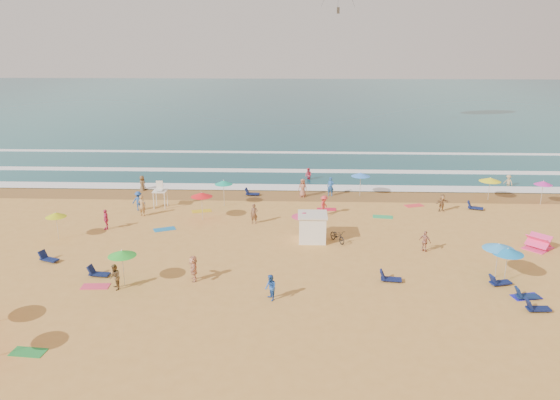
{
  "coord_description": "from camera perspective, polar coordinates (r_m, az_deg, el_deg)",
  "views": [
    {
      "loc": [
        2.41,
        -38.48,
        15.14
      ],
      "look_at": [
        0.78,
        6.0,
        1.5
      ],
      "focal_mm": 35.0,
      "sensor_mm": 36.0,
      "label": 1
    }
  ],
  "objects": [
    {
      "name": "cabana",
      "position": [
        41.46,
        3.4,
        -2.94
      ],
      "size": [
        2.0,
        2.0,
        2.0
      ],
      "primitive_type": "cube",
      "color": "white",
      "rests_on": "ground"
    },
    {
      "name": "towels",
      "position": [
        40.05,
        -0.19,
        -5.15
      ],
      "size": [
        41.81,
        26.09,
        0.03
      ],
      "color": "#D8561B",
      "rests_on": "ground"
    },
    {
      "name": "ground",
      "position": [
        41.42,
        -1.39,
        -4.41
      ],
      "size": [
        220.0,
        220.0,
        0.0
      ],
      "primitive_type": "plane",
      "color": "gold",
      "rests_on": "ground"
    },
    {
      "name": "wet_sand",
      "position": [
        53.24,
        -0.58,
        0.52
      ],
      "size": [
        220.0,
        220.0,
        0.0
      ],
      "primitive_type": "plane",
      "color": "olive",
      "rests_on": "ground"
    },
    {
      "name": "bicycle",
      "position": [
        41.45,
        6.03,
        -3.77
      ],
      "size": [
        1.47,
        1.92,
        0.97
      ],
      "primitive_type": "imported",
      "rotation": [
        0.0,
        0.0,
        0.52
      ],
      "color": "black",
      "rests_on": "ground"
    },
    {
      "name": "ocean",
      "position": [
        123.44,
        0.98,
        9.99
      ],
      "size": [
        220.0,
        140.0,
        0.18
      ],
      "primitive_type": "cube",
      "color": "#0C4756",
      "rests_on": "ground"
    },
    {
      "name": "lifeguard_stand",
      "position": [
        50.37,
        -12.4,
        0.38
      ],
      "size": [
        1.2,
        1.2,
        2.1
      ],
      "primitive_type": null,
      "color": "white",
      "rests_on": "ground"
    },
    {
      "name": "surf_foam",
      "position": [
        61.71,
        -0.2,
        2.93
      ],
      "size": [
        200.0,
        18.7,
        0.05
      ],
      "color": "white",
      "rests_on": "ground"
    },
    {
      "name": "loungers",
      "position": [
        38.88,
        6.97,
        -5.74
      ],
      "size": [
        34.47,
        23.12,
        0.34
      ],
      "color": "#0F1B4D",
      "rests_on": "ground"
    },
    {
      "name": "beach_umbrellas",
      "position": [
        39.48,
        1.55,
        -2.27
      ],
      "size": [
        60.54,
        30.51,
        0.81
      ],
      "color": "#D12EA6",
      "rests_on": "ground"
    },
    {
      "name": "cabana_roof",
      "position": [
        41.11,
        3.43,
        -1.55
      ],
      "size": [
        2.2,
        2.2,
        0.12
      ],
      "primitive_type": "cube",
      "color": "silver",
      "rests_on": "cabana"
    },
    {
      "name": "beachgoers",
      "position": [
        45.62,
        -2.17,
        -1.3
      ],
      "size": [
        45.92,
        28.53,
        2.11
      ],
      "color": "brown",
      "rests_on": "ground"
    }
  ]
}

